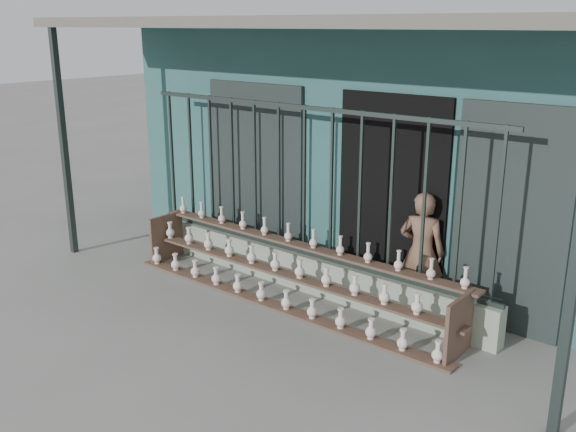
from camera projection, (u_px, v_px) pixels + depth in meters
The scene contains 6 objects.
ground at pixel (230, 324), 6.96m from camera, with size 60.00×60.00×0.00m, color slate.
workshop_building at pixel (425, 129), 9.62m from camera, with size 7.40×6.60×3.21m.
parapet_wall at pixel (304, 271), 7.86m from camera, with size 5.00×0.20×0.45m, color #93A28A.
security_fence at pixel (304, 182), 7.53m from camera, with size 5.00×0.04×1.80m.
shelf_rack at pixel (286, 272), 7.47m from camera, with size 4.50×0.68×0.85m.
elderly_woman at pixel (421, 252), 7.14m from camera, with size 0.51×0.33×1.39m, color brown.
Camera 1 is at (4.52, -4.48, 3.14)m, focal length 40.00 mm.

